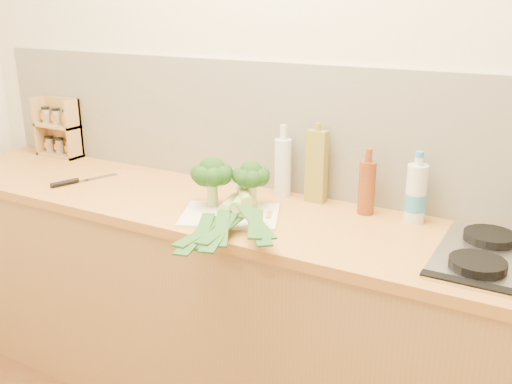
# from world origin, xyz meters

# --- Properties ---
(room_shell) EXTENTS (3.50, 3.50, 3.50)m
(room_shell) POSITION_xyz_m (0.00, 1.49, 1.17)
(room_shell) COLOR beige
(room_shell) RESTS_ON ground
(counter) EXTENTS (3.20, 0.62, 0.90)m
(counter) POSITION_xyz_m (0.00, 1.20, 0.45)
(counter) COLOR #A57945
(counter) RESTS_ON ground
(chopping_board) EXTENTS (0.44, 0.39, 0.01)m
(chopping_board) POSITION_xyz_m (-0.02, 1.11, 0.91)
(chopping_board) COLOR white
(chopping_board) RESTS_ON counter
(broccoli_left) EXTENTS (0.16, 0.17, 0.20)m
(broccoli_left) POSITION_xyz_m (-0.13, 1.15, 1.04)
(broccoli_left) COLOR #A1B96C
(broccoli_left) RESTS_ON chopping_board
(broccoli_right) EXTENTS (0.15, 0.15, 0.19)m
(broccoli_right) POSITION_xyz_m (0.01, 1.22, 1.04)
(broccoli_right) COLOR #A1B96C
(broccoli_right) RESTS_ON chopping_board
(leek_front) EXTENTS (0.22, 0.68, 0.04)m
(leek_front) POSITION_xyz_m (-0.03, 1.08, 0.93)
(leek_front) COLOR white
(leek_front) RESTS_ON chopping_board
(leek_mid) EXTENTS (0.25, 0.63, 0.04)m
(leek_mid) POSITION_xyz_m (0.02, 1.07, 0.95)
(leek_mid) COLOR white
(leek_mid) RESTS_ON chopping_board
(leek_back) EXTENTS (0.42, 0.52, 0.04)m
(leek_back) POSITION_xyz_m (0.07, 1.09, 0.97)
(leek_back) COLOR white
(leek_back) RESTS_ON chopping_board
(chefs_knife) EXTENTS (0.13, 0.31, 0.02)m
(chefs_knife) POSITION_xyz_m (-0.85, 1.11, 0.91)
(chefs_knife) COLOR silver
(chefs_knife) RESTS_ON counter
(spice_rack) EXTENTS (0.25, 0.10, 0.30)m
(spice_rack) POSITION_xyz_m (-1.27, 1.44, 1.03)
(spice_rack) COLOR tan
(spice_rack) RESTS_ON counter
(oil_tin) EXTENTS (0.08, 0.05, 0.32)m
(oil_tin) POSITION_xyz_m (0.19, 1.43, 1.05)
(oil_tin) COLOR olive
(oil_tin) RESTS_ON counter
(glass_bottle) EXTENTS (0.07, 0.07, 0.30)m
(glass_bottle) POSITION_xyz_m (0.04, 1.43, 1.03)
(glass_bottle) COLOR silver
(glass_bottle) RESTS_ON counter
(amber_bottle) EXTENTS (0.06, 0.06, 0.26)m
(amber_bottle) POSITION_xyz_m (0.41, 1.39, 1.01)
(amber_bottle) COLOR brown
(amber_bottle) RESTS_ON counter
(water_bottle) EXTENTS (0.08, 0.08, 0.25)m
(water_bottle) POSITION_xyz_m (0.60, 1.40, 1.00)
(water_bottle) COLOR silver
(water_bottle) RESTS_ON counter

